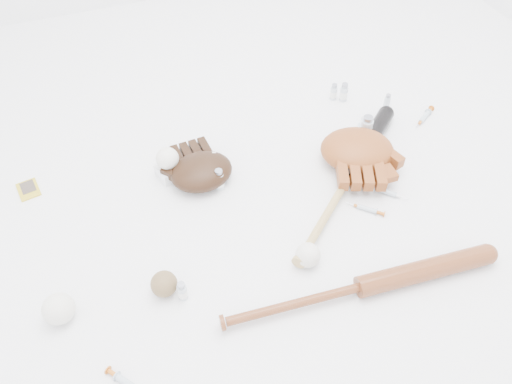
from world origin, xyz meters
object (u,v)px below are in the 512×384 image
object	(u,v)px
bat_dark	(348,178)
pedestal	(170,171)
glove_dark	(201,171)
bat_wood	(361,287)

from	to	relation	value
bat_dark	pedestal	distance (m)	0.58
pedestal	bat_dark	bearing A→B (deg)	-25.13
glove_dark	pedestal	size ratio (longest dim) A/B	3.19
bat_dark	pedestal	world-z (taller)	bat_dark
bat_wood	pedestal	xyz separation A→B (m)	(-0.37, 0.62, -0.01)
bat_wood	pedestal	size ratio (longest dim) A/B	10.75
bat_wood	pedestal	distance (m)	0.72
glove_dark	pedestal	distance (m)	0.11
bat_dark	glove_dark	xyz separation A→B (m)	(-0.44, 0.19, 0.01)
bat_dark	glove_dark	world-z (taller)	glove_dark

